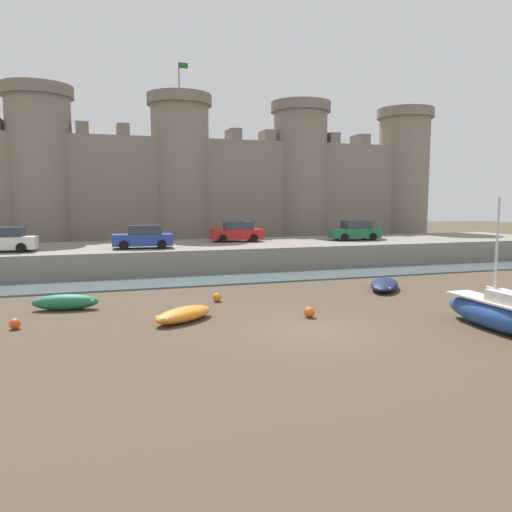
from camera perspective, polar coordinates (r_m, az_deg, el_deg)
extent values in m
plane|color=#4C3D2D|center=(19.67, 6.56, -8.56)|extent=(160.00, 160.00, 0.00)
cube|color=slate|center=(31.99, -3.30, -2.59)|extent=(80.00, 4.50, 0.10)
cube|color=gray|center=(38.88, -5.98, 0.17)|extent=(61.58, 10.00, 1.68)
cube|color=gray|center=(48.93, -8.57, 6.79)|extent=(49.58, 2.80, 10.81)
cylinder|color=gray|center=(48.54, -23.35, 8.16)|extent=(5.44, 5.44, 13.89)
cylinder|color=#796B5D|center=(49.38, -23.76, 16.81)|extent=(6.09, 6.09, 1.00)
cylinder|color=gray|center=(48.96, -8.60, 8.59)|extent=(5.44, 5.44, 13.89)
cylinder|color=#796B5D|center=(49.80, -8.75, 17.18)|extent=(6.09, 6.09, 1.00)
cylinder|color=#4C4742|center=(50.21, -8.79, 19.42)|extent=(0.10, 0.10, 3.00)
cube|color=#19591E|center=(50.57, -8.28, 20.74)|extent=(0.80, 0.04, 0.50)
cylinder|color=gray|center=(52.40, 5.05, 8.50)|extent=(5.44, 5.44, 13.89)
cylinder|color=#796B5D|center=(53.19, 5.13, 16.54)|extent=(6.09, 6.09, 1.00)
cylinder|color=gray|center=(58.33, 16.46, 8.05)|extent=(5.44, 5.44, 13.89)
cylinder|color=#796B5D|center=(59.03, 16.70, 15.29)|extent=(6.09, 6.09, 1.00)
cube|color=gray|center=(48.70, -19.23, 13.53)|extent=(1.10, 2.52, 1.10)
cube|color=gray|center=(48.76, -14.98, 13.66)|extent=(1.10, 2.52, 1.10)
cube|color=gray|center=(50.43, -2.61, 13.62)|extent=(1.10, 2.52, 1.10)
cube|color=gray|center=(51.46, 1.27, 13.48)|extent=(1.10, 2.52, 1.10)
cube|color=gray|center=(54.14, 8.50, 13.07)|extent=(1.10, 2.52, 1.10)
cube|color=gray|center=(55.76, 11.82, 12.81)|extent=(1.10, 2.52, 1.10)
ellipsoid|color=#234793|center=(21.72, 25.97, -6.17)|extent=(1.37, 5.45, 1.16)
cube|color=silver|center=(21.62, 26.04, -4.77)|extent=(1.17, 4.80, 0.08)
cube|color=silver|center=(21.29, 26.84, -4.26)|extent=(0.88, 1.53, 0.44)
cylinder|color=silver|center=(21.53, 25.81, 0.70)|extent=(0.10, 0.10, 4.01)
cylinder|color=silver|center=(21.15, 27.13, -3.71)|extent=(0.09, 2.45, 0.08)
ellipsoid|color=#141E3D|center=(29.25, 14.46, -3.17)|extent=(3.53, 4.13, 0.58)
ellipsoid|color=navy|center=(29.24, 14.46, -3.05)|extent=(2.84, 3.36, 0.32)
cube|color=beige|center=(29.53, 14.49, -2.88)|extent=(1.16, 0.90, 0.06)
cube|color=beige|center=(27.70, 14.30, -3.53)|extent=(0.84, 0.70, 0.08)
ellipsoid|color=orange|center=(21.26, -8.24, -6.62)|extent=(3.14, 2.71, 0.59)
ellipsoid|color=gold|center=(21.24, -8.24, -6.46)|extent=(2.55, 2.18, 0.33)
cube|color=beige|center=(21.39, -7.81, -6.26)|extent=(0.74, 0.92, 0.06)
cube|color=beige|center=(20.44, -10.59, -6.96)|extent=(0.60, 0.69, 0.08)
ellipsoid|color=#1E6B47|center=(24.77, -20.95, -4.95)|extent=(3.08, 1.36, 0.73)
ellipsoid|color=#339266|center=(24.76, -20.96, -4.81)|extent=(2.52, 1.08, 0.40)
cube|color=beige|center=(24.80, -21.46, -4.72)|extent=(0.32, 0.79, 0.06)
cube|color=beige|center=(24.53, -18.31, -4.76)|extent=(0.36, 0.53, 0.08)
sphere|color=#E04C1E|center=(21.84, 6.12, -6.40)|extent=(0.47, 0.47, 0.47)
sphere|color=orange|center=(25.09, -4.48, -4.74)|extent=(0.43, 0.43, 0.43)
sphere|color=#E04C1E|center=(22.00, -25.85, -6.98)|extent=(0.43, 0.43, 0.43)
cube|color=silver|center=(36.46, -26.98, 1.35)|extent=(4.20, 1.96, 0.80)
cube|color=#2D3842|center=(36.38, -26.81, 2.46)|extent=(2.35, 1.64, 0.64)
cylinder|color=black|center=(35.39, -25.26, 0.85)|extent=(0.65, 0.22, 0.64)
cylinder|color=black|center=(37.05, -24.76, 1.10)|extent=(0.65, 0.22, 0.64)
cube|color=#263F99|center=(35.86, -12.84, 1.82)|extent=(4.20, 1.96, 0.80)
cube|color=#2D3842|center=(35.82, -12.63, 2.95)|extent=(2.35, 1.64, 0.64)
cylinder|color=black|center=(35.04, -14.88, 1.20)|extent=(0.65, 0.22, 0.64)
cylinder|color=black|center=(36.73, -14.84, 1.44)|extent=(0.65, 0.22, 0.64)
cylinder|color=black|center=(35.09, -10.72, 1.31)|extent=(0.65, 0.22, 0.64)
cylinder|color=black|center=(36.78, -10.88, 1.54)|extent=(0.65, 0.22, 0.64)
cube|color=#1E6638|center=(42.84, 11.21, 2.60)|extent=(4.20, 1.96, 0.80)
cube|color=#2D3842|center=(42.86, 11.41, 3.53)|extent=(2.35, 1.64, 0.64)
cylinder|color=black|center=(41.56, 10.12, 2.12)|extent=(0.65, 0.22, 0.64)
cylinder|color=black|center=(43.11, 9.19, 2.29)|extent=(0.65, 0.22, 0.64)
cylinder|color=black|center=(42.66, 13.23, 2.16)|extent=(0.65, 0.22, 0.64)
cylinder|color=black|center=(44.18, 12.22, 2.32)|extent=(0.65, 0.22, 0.64)
cube|color=red|center=(40.69, -2.25, 2.52)|extent=(4.20, 1.96, 0.80)
cube|color=#2D3842|center=(40.68, -2.05, 3.50)|extent=(2.35, 1.64, 0.64)
cylinder|color=black|center=(39.63, -3.80, 2.00)|extent=(0.65, 0.22, 0.64)
cylinder|color=black|center=(41.30, -4.22, 2.17)|extent=(0.65, 0.22, 0.64)
cylinder|color=black|center=(40.16, -0.23, 2.07)|extent=(0.65, 0.22, 0.64)
cylinder|color=black|center=(41.81, -0.78, 2.24)|extent=(0.65, 0.22, 0.64)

